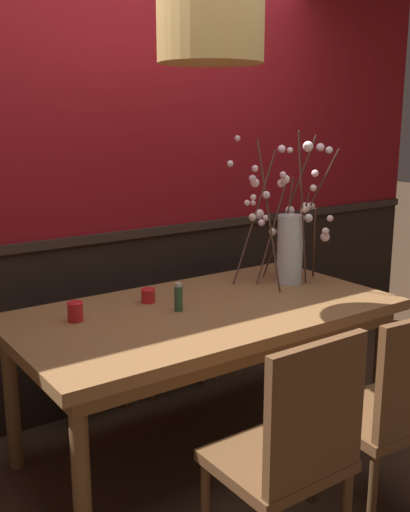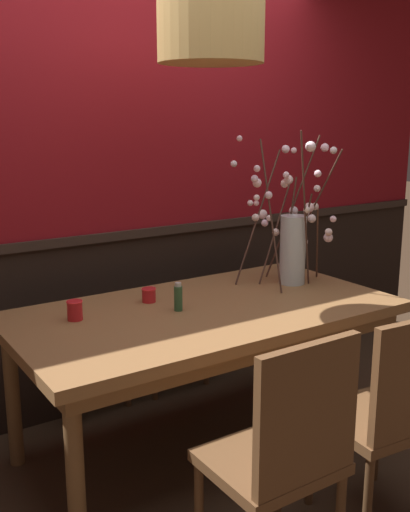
{
  "view_description": "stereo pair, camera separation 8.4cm",
  "coord_description": "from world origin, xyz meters",
  "px_view_note": "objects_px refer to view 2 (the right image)",
  "views": [
    {
      "loc": [
        -1.61,
        -2.28,
        1.67
      ],
      "look_at": [
        0.0,
        0.0,
        1.03
      ],
      "focal_mm": 41.86,
      "sensor_mm": 36.0,
      "label": 1
    },
    {
      "loc": [
        -1.54,
        -2.33,
        1.67
      ],
      "look_at": [
        0.0,
        0.0,
        1.03
      ],
      "focal_mm": 41.86,
      "sensor_mm": 36.0,
      "label": 2
    }
  ],
  "objects_px": {
    "condiment_bottle": "(178,297)",
    "chair_far_side_left": "(79,317)",
    "dining_table": "(205,324)",
    "chair_far_side_right": "(159,303)",
    "pendant_lamp": "(211,31)",
    "candle_holder_nearer_center": "(75,310)",
    "chair_near_side_left": "(285,451)",
    "candle_holder_nearer_edge": "(149,295)",
    "chair_near_side_right": "(391,410)",
    "vase_with_blossoms": "(292,239)"
  },
  "relations": [
    {
      "from": "condiment_bottle",
      "to": "chair_far_side_left",
      "type": "bearing_deg",
      "value": 101.39
    },
    {
      "from": "dining_table",
      "to": "chair_far_side_left",
      "type": "relative_size",
      "value": 2.01
    },
    {
      "from": "chair_far_side_right",
      "to": "pendant_lamp",
      "type": "distance_m",
      "value": 1.78
    },
    {
      "from": "dining_table",
      "to": "chair_far_side_right",
      "type": "height_order",
      "value": "chair_far_side_right"
    },
    {
      "from": "chair_far_side_left",
      "to": "condiment_bottle",
      "type": "bearing_deg",
      "value": -78.61
    },
    {
      "from": "candle_holder_nearer_center",
      "to": "chair_far_side_right",
      "type": "bearing_deg",
      "value": 40.64
    },
    {
      "from": "chair_near_side_left",
      "to": "pendant_lamp",
      "type": "height_order",
      "value": "pendant_lamp"
    },
    {
      "from": "dining_table",
      "to": "pendant_lamp",
      "type": "relative_size",
      "value": 2.44
    },
    {
      "from": "chair_far_side_right",
      "to": "candle_holder_nearer_edge",
      "type": "xyz_separation_m",
      "value": [
        -0.43,
        -0.66,
        0.29
      ]
    },
    {
      "from": "chair_far_side_left",
      "to": "chair_far_side_right",
      "type": "relative_size",
      "value": 1.04
    },
    {
      "from": "dining_table",
      "to": "chair_near_side_right",
      "type": "bearing_deg",
      "value": -71.07
    },
    {
      "from": "chair_far_side_right",
      "to": "chair_near_side_right",
      "type": "bearing_deg",
      "value": -87.83
    },
    {
      "from": "chair_near_side_left",
      "to": "vase_with_blossoms",
      "type": "xyz_separation_m",
      "value": [
        0.93,
        1.03,
        0.48
      ]
    },
    {
      "from": "candle_holder_nearer_center",
      "to": "candle_holder_nearer_edge",
      "type": "xyz_separation_m",
      "value": [
        0.41,
        0.06,
        -0.01
      ]
    },
    {
      "from": "candle_holder_nearer_edge",
      "to": "condiment_bottle",
      "type": "bearing_deg",
      "value": -75.37
    },
    {
      "from": "chair_far_side_left",
      "to": "condiment_bottle",
      "type": "height_order",
      "value": "chair_far_side_left"
    },
    {
      "from": "chair_near_side_left",
      "to": "vase_with_blossoms",
      "type": "bearing_deg",
      "value": 47.93
    },
    {
      "from": "candle_holder_nearer_edge",
      "to": "condiment_bottle",
      "type": "xyz_separation_m",
      "value": [
        0.05,
        -0.2,
        0.03
      ]
    },
    {
      "from": "chair_far_side_left",
      "to": "chair_near_side_right",
      "type": "height_order",
      "value": "chair_near_side_right"
    },
    {
      "from": "dining_table",
      "to": "condiment_bottle",
      "type": "height_order",
      "value": "condiment_bottle"
    },
    {
      "from": "chair_near_side_left",
      "to": "candle_holder_nearer_edge",
      "type": "xyz_separation_m",
      "value": [
        0.09,
        1.15,
        0.26
      ]
    },
    {
      "from": "chair_far_side_left",
      "to": "chair_near_side_right",
      "type": "xyz_separation_m",
      "value": [
        0.62,
        -1.79,
        0.0
      ]
    },
    {
      "from": "chair_near_side_left",
      "to": "vase_with_blossoms",
      "type": "relative_size",
      "value": 1.15
    },
    {
      "from": "chair_near_side_left",
      "to": "candle_holder_nearer_center",
      "type": "bearing_deg",
      "value": 106.75
    },
    {
      "from": "dining_table",
      "to": "chair_far_side_right",
      "type": "distance_m",
      "value": 0.94
    },
    {
      "from": "chair_near_side_left",
      "to": "condiment_bottle",
      "type": "distance_m",
      "value": 1.0
    },
    {
      "from": "chair_far_side_right",
      "to": "condiment_bottle",
      "type": "bearing_deg",
      "value": -113.4
    },
    {
      "from": "chair_far_side_left",
      "to": "chair_near_side_left",
      "type": "bearing_deg",
      "value": -88.86
    },
    {
      "from": "chair_near_side_right",
      "to": "candle_holder_nearer_center",
      "type": "bearing_deg",
      "value": 130.26
    },
    {
      "from": "candle_holder_nearer_edge",
      "to": "dining_table",
      "type": "bearing_deg",
      "value": -51.03
    },
    {
      "from": "chair_near_side_left",
      "to": "chair_far_side_right",
      "type": "relative_size",
      "value": 1.08
    },
    {
      "from": "pendant_lamp",
      "to": "chair_near_side_left",
      "type": "bearing_deg",
      "value": -108.69
    },
    {
      "from": "chair_near_side_right",
      "to": "candle_holder_nearer_center",
      "type": "xyz_separation_m",
      "value": [
        -0.91,
        1.07,
        0.29
      ]
    },
    {
      "from": "pendant_lamp",
      "to": "chair_near_side_right",
      "type": "bearing_deg",
      "value": -73.99
    },
    {
      "from": "chair_near_side_right",
      "to": "vase_with_blossoms",
      "type": "height_order",
      "value": "vase_with_blossoms"
    },
    {
      "from": "dining_table",
      "to": "chair_far_side_left",
      "type": "distance_m",
      "value": 0.96
    },
    {
      "from": "chair_far_side_left",
      "to": "chair_near_side_right",
      "type": "distance_m",
      "value": 1.89
    },
    {
      "from": "candle_holder_nearer_edge",
      "to": "condiment_bottle",
      "type": "relative_size",
      "value": 0.53
    },
    {
      "from": "pendant_lamp",
      "to": "candle_holder_nearer_edge",
      "type": "bearing_deg",
      "value": 137.71
    },
    {
      "from": "dining_table",
      "to": "chair_near_side_right",
      "type": "height_order",
      "value": "chair_near_side_right"
    },
    {
      "from": "candle_holder_nearer_center",
      "to": "condiment_bottle",
      "type": "xyz_separation_m",
      "value": [
        0.47,
        -0.14,
        0.02
      ]
    },
    {
      "from": "dining_table",
      "to": "chair_far_side_right",
      "type": "xyz_separation_m",
      "value": [
        0.24,
        0.9,
        -0.17
      ]
    },
    {
      "from": "vase_with_blossoms",
      "to": "condiment_bottle",
      "type": "xyz_separation_m",
      "value": [
        -0.79,
        -0.09,
        -0.18
      ]
    },
    {
      "from": "chair_far_side_right",
      "to": "pendant_lamp",
      "type": "height_order",
      "value": "pendant_lamp"
    },
    {
      "from": "chair_far_side_left",
      "to": "chair_far_side_right",
      "type": "xyz_separation_m",
      "value": [
        0.55,
        0.0,
        -0.0
      ]
    },
    {
      "from": "candle_holder_nearer_center",
      "to": "chair_near_side_left",
      "type": "bearing_deg",
      "value": -73.25
    },
    {
      "from": "chair_far_side_right",
      "to": "vase_with_blossoms",
      "type": "bearing_deg",
      "value": -61.76
    },
    {
      "from": "vase_with_blossoms",
      "to": "condiment_bottle",
      "type": "distance_m",
      "value": 0.82
    },
    {
      "from": "pendant_lamp",
      "to": "vase_with_blossoms",
      "type": "bearing_deg",
      "value": 8.8
    },
    {
      "from": "dining_table",
      "to": "candle_holder_nearer_center",
      "type": "height_order",
      "value": "candle_holder_nearer_center"
    }
  ]
}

